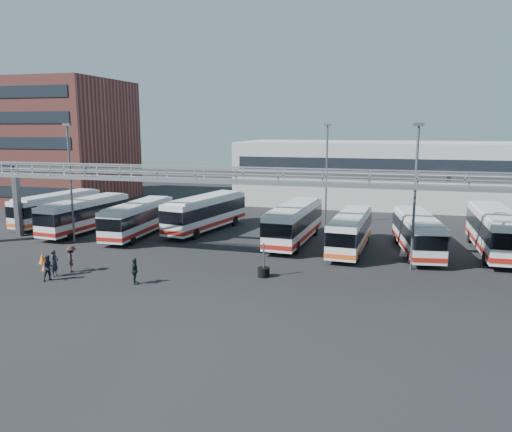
% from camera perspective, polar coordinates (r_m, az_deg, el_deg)
% --- Properties ---
extents(ground, '(140.00, 140.00, 0.00)m').
position_cam_1_polar(ground, '(32.08, -4.46, -7.91)').
color(ground, black).
rests_on(ground, ground).
extents(gantry, '(51.40, 5.15, 7.10)m').
position_cam_1_polar(gantry, '(36.35, -1.47, 3.16)').
color(gantry, gray).
rests_on(gantry, ground).
extents(apartment_building, '(18.00, 15.00, 16.00)m').
position_cam_1_polar(apartment_building, '(73.59, -22.09, 7.94)').
color(apartment_building, brown).
rests_on(apartment_building, ground).
extents(warehouse, '(42.00, 14.00, 8.00)m').
position_cam_1_polar(warehouse, '(66.97, 16.61, 4.67)').
color(warehouse, '#9E9E99').
rests_on(warehouse, ground).
extents(light_pole_left, '(0.70, 0.35, 10.21)m').
position_cam_1_polar(light_pole_left, '(45.37, -20.45, 4.21)').
color(light_pole_left, '#4C4F54').
rests_on(light_pole_left, ground).
extents(light_pole_mid, '(0.70, 0.35, 10.21)m').
position_cam_1_polar(light_pole_mid, '(35.97, 17.74, 2.96)').
color(light_pole_mid, '#4C4F54').
rests_on(light_pole_mid, ground).
extents(light_pole_back, '(0.70, 0.35, 10.21)m').
position_cam_1_polar(light_pole_back, '(51.26, 8.07, 5.37)').
color(light_pole_back, '#4C4F54').
rests_on(light_pole_back, ground).
extents(bus_0, '(3.79, 10.70, 3.18)m').
position_cam_1_polar(bus_0, '(55.05, -21.79, 0.90)').
color(bus_0, silver).
rests_on(bus_0, ground).
extents(bus_1, '(3.54, 10.79, 3.22)m').
position_cam_1_polar(bus_1, '(50.07, -18.94, 0.25)').
color(bus_1, silver).
rests_on(bus_1, ground).
extents(bus_2, '(2.56, 10.34, 3.13)m').
position_cam_1_polar(bus_2, '(46.88, -13.31, -0.18)').
color(bus_2, silver).
rests_on(bus_2, ground).
extents(bus_3, '(4.80, 11.45, 3.39)m').
position_cam_1_polar(bus_3, '(48.11, -5.77, 0.48)').
color(bus_3, silver).
rests_on(bus_3, ground).
extents(bus_5, '(3.26, 11.20, 3.36)m').
position_cam_1_polar(bus_5, '(43.04, 4.39, -0.68)').
color(bus_5, silver).
rests_on(bus_5, ground).
extents(bus_6, '(2.96, 10.22, 3.07)m').
position_cam_1_polar(bus_6, '(40.90, 10.72, -1.63)').
color(bus_6, silver).
rests_on(bus_6, ground).
extents(bus_7, '(3.79, 10.51, 3.12)m').
position_cam_1_polar(bus_7, '(41.46, 17.94, -1.75)').
color(bus_7, silver).
rests_on(bus_7, ground).
extents(bus_8, '(2.73, 11.59, 3.52)m').
position_cam_1_polar(bus_8, '(43.48, 25.64, -1.44)').
color(bus_8, silver).
rests_on(bus_8, ground).
extents(pedestrian_a, '(0.53, 0.73, 1.85)m').
position_cam_1_polar(pedestrian_a, '(36.27, -22.04, -4.98)').
color(pedestrian_a, '#212229').
rests_on(pedestrian_a, ground).
extents(pedestrian_b, '(1.02, 1.06, 1.72)m').
position_cam_1_polar(pedestrian_b, '(35.38, -22.62, -5.50)').
color(pedestrian_b, '#24222F').
rests_on(pedestrian_b, ground).
extents(pedestrian_c, '(1.28, 1.38, 1.87)m').
position_cam_1_polar(pedestrian_c, '(36.83, -20.35, -4.63)').
color(pedestrian_c, '#2E1F1E').
rests_on(pedestrian_c, ground).
extents(pedestrian_d, '(0.67, 1.08, 1.72)m').
position_cam_1_polar(pedestrian_d, '(32.91, -13.69, -6.15)').
color(pedestrian_d, black).
rests_on(pedestrian_d, ground).
extents(cone_left, '(0.49, 0.49, 0.69)m').
position_cam_1_polar(cone_left, '(38.11, -22.98, -5.24)').
color(cone_left, orange).
rests_on(cone_left, ground).
extents(cone_right, '(0.55, 0.55, 0.80)m').
position_cam_1_polar(cone_right, '(40.06, -23.24, -4.45)').
color(cone_right, orange).
rests_on(cone_right, ground).
extents(tire_stack, '(0.81, 0.81, 2.30)m').
position_cam_1_polar(tire_stack, '(33.66, 0.88, -6.32)').
color(tire_stack, black).
rests_on(tire_stack, ground).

